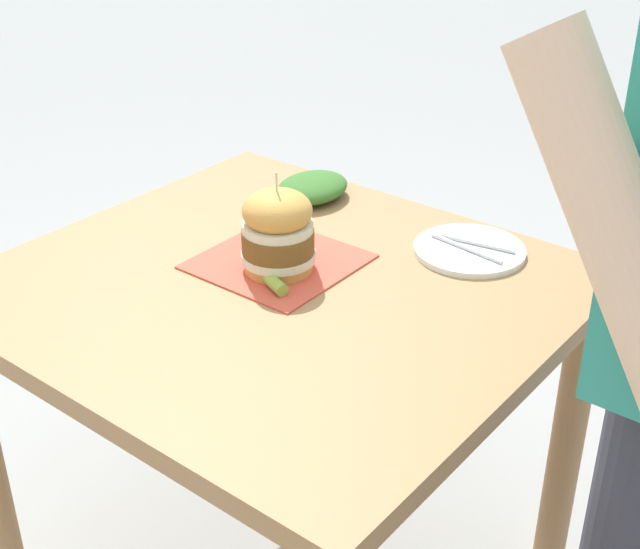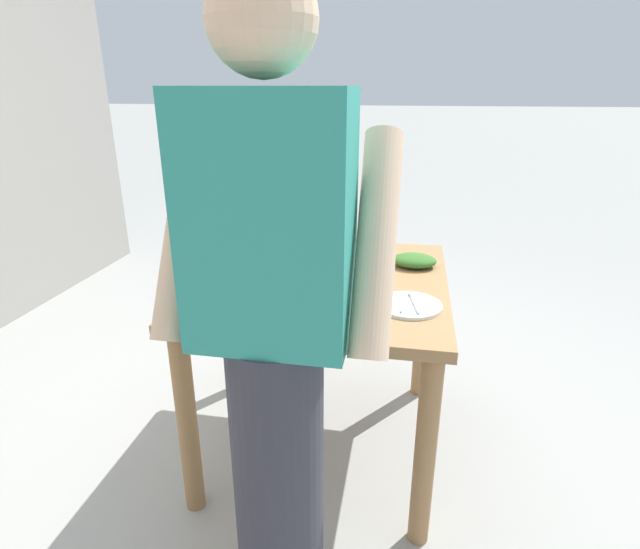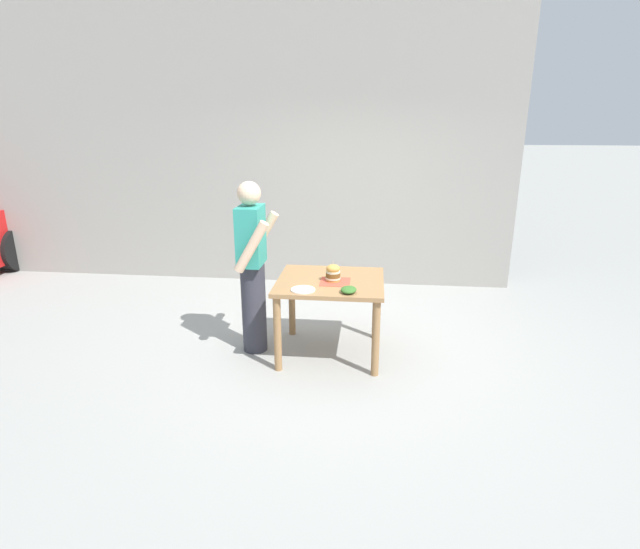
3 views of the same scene
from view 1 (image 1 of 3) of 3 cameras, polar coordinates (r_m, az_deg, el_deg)
name	(u,v)px [view 1 (image 1 of 3)]	position (r m, az deg, el deg)	size (l,w,h in m)	color
patio_table	(279,339)	(1.72, -2.62, -4.13)	(0.93, 1.01, 0.77)	#9E7247
serving_paper	(278,261)	(1.72, -2.69, 0.84)	(0.28, 0.28, 0.00)	#D64C38
sandwich	(278,231)	(1.65, -2.72, 2.80)	(0.14, 0.14, 0.20)	gold
pickle_spear	(272,281)	(1.62, -3.09, -0.42)	(0.02, 0.02, 0.08)	#8EA83D
side_plate_with_forks	(469,250)	(1.78, 9.55, 1.57)	(0.22, 0.22, 0.02)	white
side_salad	(312,187)	(1.99, -0.49, 5.59)	(0.18, 0.14, 0.05)	#386B28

